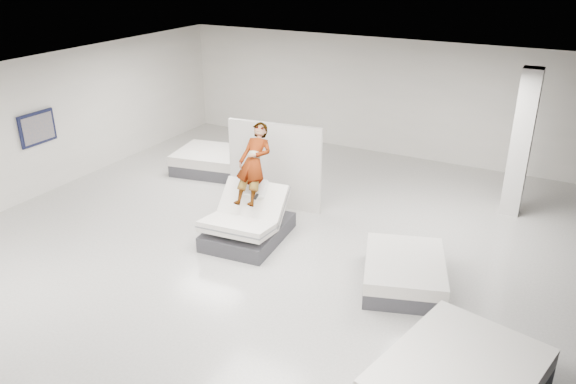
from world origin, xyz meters
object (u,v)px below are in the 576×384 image
object	(u,v)px
flat_bed_left_far	(216,161)
column	(521,144)
flat_bed_right_far	(404,272)
hero_bed	(247,224)
wall_poster	(37,128)
divider_panel	(275,166)
person	(254,179)
flat_bed_right_near	(458,384)
remote	(256,197)

from	to	relation	value
flat_bed_left_far	column	bearing A→B (deg)	7.71
column	flat_bed_right_far	bearing A→B (deg)	-107.16
hero_bed	wall_poster	world-z (taller)	wall_poster
divider_panel	flat_bed_left_far	bearing A→B (deg)	146.67
divider_panel	flat_bed_right_far	xyz separation A→B (m)	(3.55, -1.78, -0.73)
person	wall_poster	distance (m)	5.48
flat_bed_right_near	flat_bed_left_far	distance (m)	9.12
divider_panel	flat_bed_right_far	world-z (taller)	divider_panel
divider_panel	wall_poster	distance (m)	5.54
person	flat_bed_right_near	bearing A→B (deg)	-36.19
remote	flat_bed_right_far	world-z (taller)	remote
divider_panel	wall_poster	bearing A→B (deg)	-167.70
remote	flat_bed_right_near	world-z (taller)	remote
flat_bed_right_near	column	distance (m)	6.45
hero_bed	divider_panel	distance (m)	1.79
divider_panel	wall_poster	size ratio (longest dim) A/B	2.26
hero_bed	remote	xyz separation A→B (m)	(0.22, 0.00, 0.64)
column	wall_poster	xyz separation A→B (m)	(-9.93, -4.00, 0.00)
remote	wall_poster	xyz separation A→B (m)	(-5.69, -0.21, 0.61)
hero_bed	flat_bed_left_far	size ratio (longest dim) A/B	0.85
flat_bed_right_far	flat_bed_left_far	xyz separation A→B (m)	(-5.96, 2.95, 0.03)
flat_bed_right_far	flat_bed_left_far	bearing A→B (deg)	153.69
remote	divider_panel	xyz separation A→B (m)	(-0.51, 1.65, -0.01)
divider_panel	flat_bed_left_far	world-z (taller)	divider_panel
remote	flat_bed_right_far	bearing A→B (deg)	-7.46
hero_bed	column	distance (m)	5.99
flat_bed_right_far	flat_bed_right_near	world-z (taller)	flat_bed_right_near
flat_bed_right_near	hero_bed	bearing A→B (deg)	151.75
flat_bed_right_near	column	world-z (taller)	column
column	flat_bed_left_far	bearing A→B (deg)	-172.29
divider_panel	flat_bed_left_far	xyz separation A→B (m)	(-2.41, 1.17, -0.70)
person	flat_bed_right_far	world-z (taller)	person
person	flat_bed_left_far	size ratio (longest dim) A/B	0.76
hero_bed	wall_poster	distance (m)	5.61
divider_panel	wall_poster	world-z (taller)	wall_poster
person	flat_bed_right_near	xyz separation A→B (m)	(4.72, -2.85, -0.88)
flat_bed_right_far	column	distance (m)	4.32
flat_bed_left_far	column	distance (m)	7.36
flat_bed_right_near	column	size ratio (longest dim) A/B	0.80
hero_bed	column	size ratio (longest dim) A/B	0.59
hero_bed	divider_panel	bearing A→B (deg)	99.96
person	divider_panel	world-z (taller)	divider_panel
remote	column	bearing A→B (deg)	36.69
flat_bed_left_far	wall_poster	xyz separation A→B (m)	(-2.76, -3.03, 1.33)
divider_panel	column	size ratio (longest dim) A/B	0.67
flat_bed_left_far	flat_bed_right_near	bearing A→B (deg)	-35.84
hero_bed	divider_panel	xyz separation A→B (m)	(-0.29, 1.65, 0.63)
remote	wall_poster	bearing A→B (deg)	177.04
person	remote	size ratio (longest dim) A/B	12.16
divider_panel	remote	bearing A→B (deg)	-80.25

